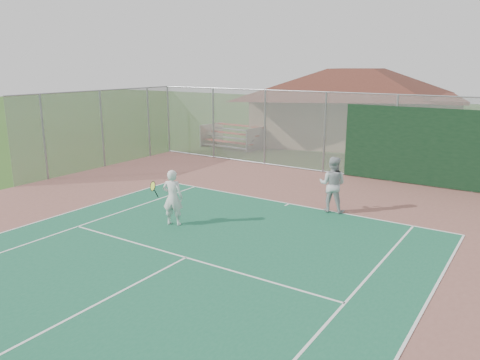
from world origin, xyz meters
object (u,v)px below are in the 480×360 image
at_px(bleachers, 233,136).
at_px(player_white_front, 172,198).
at_px(clubhouse, 355,99).
at_px(player_grey_back, 332,185).

relative_size(bleachers, player_white_front, 2.03).
distance_m(clubhouse, bleachers, 7.70).
xyz_separation_m(clubhouse, bleachers, (-5.15, -5.37, -1.99)).
xyz_separation_m(clubhouse, player_white_front, (0.87, -17.37, -1.80)).
bearing_deg(player_white_front, player_grey_back, -153.84).
height_order(bleachers, player_white_front, player_white_front).
bearing_deg(player_grey_back, clubhouse, -82.20).
height_order(clubhouse, player_white_front, clubhouse).
relative_size(player_white_front, player_grey_back, 0.93).
bearing_deg(bleachers, clubhouse, 50.20).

